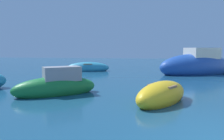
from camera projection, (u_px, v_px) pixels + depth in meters
moored_boat_2 at (196, 66)px, 17.04m from camera, size 6.78×4.91×2.56m
moored_boat_3 at (162, 95)px, 8.02m from camera, size 2.58×3.17×1.04m
moored_boat_4 at (88, 68)px, 19.35m from camera, size 3.97×1.99×1.06m
moored_boat_5 at (57, 86)px, 9.43m from camera, size 3.63×3.08×1.46m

